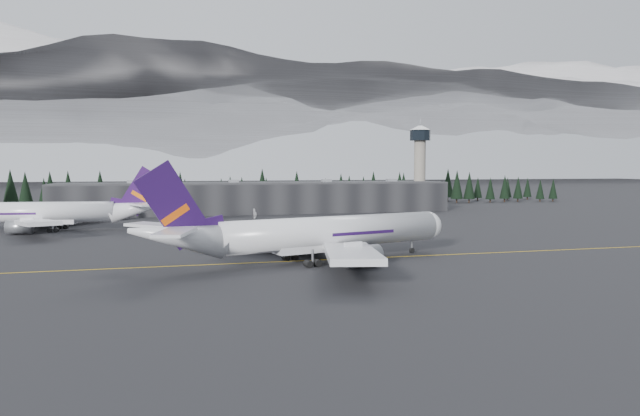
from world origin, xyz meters
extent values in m
plane|color=black|center=(0.00, 0.00, 0.00)|extent=(1400.00, 1400.00, 0.00)
cube|color=gold|center=(0.00, -2.00, 0.01)|extent=(400.00, 0.40, 0.02)
cube|color=black|center=(0.00, 125.00, 6.00)|extent=(160.00, 30.00, 12.00)
cube|color=#333335|center=(0.00, 125.00, 12.30)|extent=(160.00, 30.00, 0.60)
cylinder|color=gray|center=(75.00, 128.00, 16.00)|extent=(5.20, 5.20, 32.00)
cylinder|color=black|center=(75.00, 128.00, 33.25)|extent=(9.20, 9.20, 4.50)
cone|color=silver|center=(75.00, 128.00, 36.70)|extent=(10.00, 10.00, 2.00)
cube|color=black|center=(0.00, 162.00, 7.50)|extent=(360.00, 20.00, 15.00)
cylinder|color=silver|center=(-3.11, -2.93, 5.83)|extent=(48.73, 18.81, 6.36)
sphere|color=silver|center=(20.43, 3.40, 5.83)|extent=(6.36, 6.36, 6.36)
cone|color=silver|center=(-33.82, -11.19, 6.78)|extent=(18.85, 10.77, 9.21)
cube|color=silver|center=(-13.52, 11.28, 4.13)|extent=(26.47, 27.49, 2.72)
cylinder|color=gray|center=(-5.87, 7.30, 2.33)|extent=(7.70, 5.68, 4.03)
cube|color=silver|center=(-4.99, -20.45, 4.13)|extent=(14.91, 30.84, 2.72)
cylinder|color=gray|center=(-0.36, -13.17, 2.33)|extent=(7.70, 5.68, 4.03)
cube|color=#220D3F|center=(-34.33, -11.33, 12.19)|extent=(13.10, 4.00, 15.78)
cube|color=#D44E0C|center=(-34.13, -11.28, 10.60)|extent=(5.14, 1.92, 3.89)
cube|color=silver|center=(-37.52, -5.60, 8.27)|extent=(11.62, 11.61, 0.53)
cube|color=silver|center=(-34.21, -17.88, 8.27)|extent=(7.61, 12.49, 0.53)
cylinder|color=black|center=(16.33, 2.30, 1.59)|extent=(0.53, 0.53, 3.18)
cylinder|color=black|center=(-11.52, -0.25, 1.59)|extent=(0.53, 0.53, 3.18)
cylinder|color=black|center=(-9.04, -9.46, 1.59)|extent=(0.53, 0.53, 3.18)
cylinder|color=silver|center=(-74.89, 70.81, 5.59)|extent=(47.14, 11.45, 6.10)
cone|color=silver|center=(-44.60, 67.29, 6.50)|extent=(17.66, 8.03, 8.83)
cube|color=silver|center=(-70.65, 54.46, 3.96)|extent=(17.95, 29.48, 2.61)
cylinder|color=#93969B|center=(-76.06, 60.71, 2.24)|extent=(7.01, 4.60, 3.86)
cube|color=silver|center=(-67.01, 85.75, 3.96)|extent=(22.87, 28.05, 2.61)
cylinder|color=#93969B|center=(-73.71, 80.90, 2.24)|extent=(7.01, 4.60, 3.86)
cube|color=#2F104E|center=(-44.10, 67.23, 11.69)|extent=(12.84, 1.99, 15.13)
cube|color=orange|center=(-44.30, 67.25, 10.16)|extent=(4.99, 1.14, 3.73)
cube|color=silver|center=(-43.29, 61.00, 7.93)|extent=(8.63, 12.08, 0.51)
cube|color=silver|center=(-41.88, 73.11, 7.93)|extent=(10.34, 11.70, 0.51)
cylinder|color=black|center=(-68.35, 65.44, 1.52)|extent=(0.51, 0.51, 3.05)
cylinder|color=black|center=(-67.29, 74.53, 1.52)|extent=(0.51, 0.51, 3.05)
imported|color=silver|center=(-51.46, 103.36, 0.73)|extent=(2.64, 5.38, 1.47)
imported|color=silver|center=(-5.45, 94.40, 0.65)|extent=(3.87, 1.76, 1.29)
camera|label=1|loc=(-34.37, -113.10, 18.81)|focal=32.00mm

